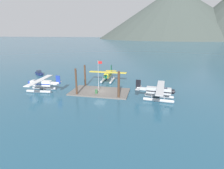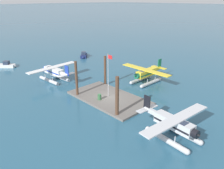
{
  "view_description": "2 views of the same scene",
  "coord_description": "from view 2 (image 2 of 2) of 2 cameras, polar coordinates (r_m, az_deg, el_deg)",
  "views": [
    {
      "loc": [
        10.58,
        -36.71,
        12.95
      ],
      "look_at": [
        2.19,
        2.93,
        1.17
      ],
      "focal_mm": 28.27,
      "sensor_mm": 36.0,
      "label": 1
    },
    {
      "loc": [
        23.5,
        -21.87,
        15.1
      ],
      "look_at": [
        0.44,
        0.28,
        2.5
      ],
      "focal_mm": 35.44,
      "sensor_mm": 36.0,
      "label": 2
    }
  ],
  "objects": [
    {
      "name": "seaplane_silver_stbd_aft",
      "position": [
        26.34,
        15.63,
        -10.27
      ],
      "size": [
        7.96,
        10.48,
        3.84
      ],
      "color": "#B7BABF",
      "rests_on": "ground"
    },
    {
      "name": "boat_navy_open_west",
      "position": [
        61.13,
        -7.3,
        7.5
      ],
      "size": [
        4.12,
        3.93,
        1.5
      ],
      "color": "navy",
      "rests_on": "ground"
    },
    {
      "name": "seaplane_yellow_bow_centre",
      "position": [
        42.11,
        8.78,
        2.52
      ],
      "size": [
        10.4,
        7.98,
        3.84
      ],
      "color": "#B7BABF",
      "rests_on": "ground"
    },
    {
      "name": "fuel_drum",
      "position": [
        34.39,
        -3.25,
        -3.21
      ],
      "size": [
        0.62,
        0.62,
        0.88
      ],
      "color": "#33663D",
      "rests_on": "dock_platform"
    },
    {
      "name": "ground_plane",
      "position": [
        35.48,
        -0.82,
        -3.69
      ],
      "size": [
        1200.0,
        1200.0,
        0.0
      ],
      "primitive_type": "plane",
      "color": "#285670"
    },
    {
      "name": "seaplane_white_port_aft",
      "position": [
        44.16,
        -14.75,
        2.95
      ],
      "size": [
        7.97,
        10.48,
        3.84
      ],
      "color": "#B7BABF",
      "rests_on": "ground"
    },
    {
      "name": "dock_platform",
      "position": [
        35.41,
        -0.82,
        -3.47
      ],
      "size": [
        13.02,
        7.22,
        0.3
      ],
      "primitive_type": "cube",
      "color": "#66605B",
      "rests_on": "ground"
    },
    {
      "name": "flagpole",
      "position": [
        34.09,
        -0.89,
        3.52
      ],
      "size": [
        0.95,
        0.1,
        6.98
      ],
      "color": "silver",
      "rests_on": "dock_platform"
    },
    {
      "name": "piling_near_right",
      "position": [
        29.21,
        1.32,
        -3.27
      ],
      "size": [
        0.49,
        0.49,
        5.72
      ],
      "primitive_type": "cylinder",
      "color": "#4C3323",
      "rests_on": "ground"
    },
    {
      "name": "piling_near_left",
      "position": [
        35.74,
        -9.14,
        1.37
      ],
      "size": [
        0.41,
        0.41,
        5.92
      ],
      "primitive_type": "cylinder",
      "color": "#4C3323",
      "rests_on": "ground"
    },
    {
      "name": "piling_far_left",
      "position": [
        40.03,
        -1.77,
        3.53
      ],
      "size": [
        0.44,
        0.44,
        5.5
      ],
      "primitive_type": "cylinder",
      "color": "#4C3323",
      "rests_on": "ground"
    },
    {
      "name": "boat_white_open_sw",
      "position": [
        57.0,
        -25.66,
        4.51
      ],
      "size": [
        4.05,
        4.01,
        1.5
      ],
      "color": "silver",
      "rests_on": "ground"
    }
  ]
}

